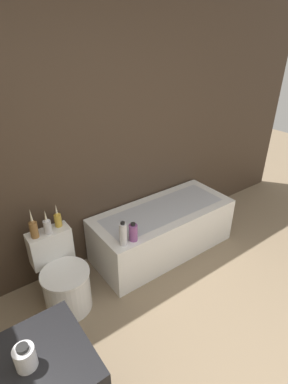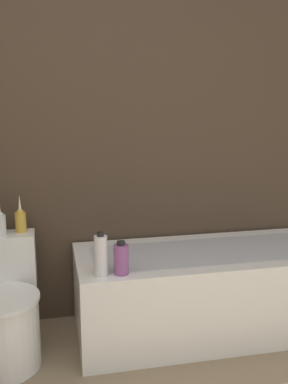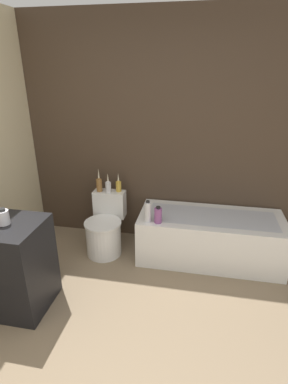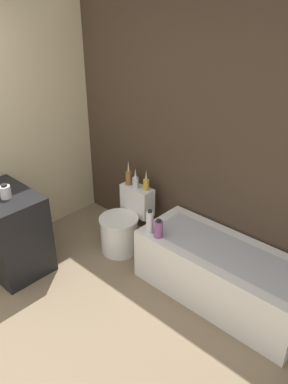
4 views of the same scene
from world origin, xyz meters
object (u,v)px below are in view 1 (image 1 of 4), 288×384
Objects in this scene: shampoo_bottle_tall at (123,234)px; shampoo_bottle_short at (133,232)px; bathtub at (163,229)px; soap_bottle_glass at (25,357)px; vase_bronze at (58,219)px; vase_gold at (34,228)px; vase_silver at (47,225)px; toilet at (63,279)px.

shampoo_bottle_tall reaches higher than shampoo_bottle_short.
soap_bottle_glass is (-1.71, -1.06, 0.63)m from bathtub.
vase_bronze is at bearing 62.82° from soap_bottle_glass.
bathtub is 0.69m from shampoo_bottle_short.
soap_bottle_glass is at bearing -144.64° from shampoo_bottle_short.
bathtub is 5.60× the size of vase_gold.
vase_silver reaches higher than shampoo_bottle_short.
soap_bottle_glass is 0.59× the size of shampoo_bottle_tall.
shampoo_bottle_tall is at bearing -159.93° from bathtub.
vase_silver is 0.65m from shampoo_bottle_tall.
vase_gold is at bearing 150.15° from shampoo_bottle_tall.
soap_bottle_glass reaches higher than vase_silver.
shampoo_bottle_short is at bearing -37.47° from vase_bronze.
vase_gold is 0.85m from shampoo_bottle_short.
vase_gold is (-1.30, 0.13, 0.50)m from bathtub.
bathtub is 1.19m from vase_bronze.
toilet is 0.54m from vase_gold.
soap_bottle_glass is 1.45m from shampoo_bottle_short.
shampoo_bottle_tall is (-0.66, -0.24, 0.37)m from bathtub.
toilet is (-1.19, -0.07, 0.01)m from bathtub.
vase_gold is 1.24× the size of vase_bronze.
soap_bottle_glass is 1.27m from vase_gold.
shampoo_bottle_short is (0.64, -0.36, -0.14)m from vase_silver.
shampoo_bottle_short is at bearing 35.36° from soap_bottle_glass.
toilet is 1.28m from soap_bottle_glass.
vase_silver is 0.12m from vase_bronze.
toilet is 0.74m from shampoo_bottle_short.
bathtub is 6.97× the size of vase_bronze.
vase_silver is 1.03× the size of vase_bronze.
soap_bottle_glass is 0.63× the size of vase_bronze.
soap_bottle_glass is at bearing -117.69° from toilet.
bathtub is 6.53× the size of shampoo_bottle_tall.
vase_gold is at bearing 71.14° from soap_bottle_glass.
vase_gold is at bearing 175.46° from vase_silver.
soap_bottle_glass is 0.61× the size of vase_silver.
toilet is 4.79× the size of soap_bottle_glass.
bathtub is at bearing 20.07° from shampoo_bottle_tall.
shampoo_bottle_tall is 1.31× the size of shampoo_bottle_short.
bathtub is at bearing -5.75° from vase_silver.
shampoo_bottle_tall is at bearing -34.12° from vase_silver.
toilet is at bearing -115.02° from vase_bronze.
bathtub is at bearing 23.47° from shampoo_bottle_short.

